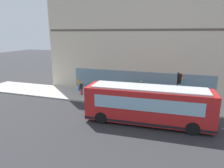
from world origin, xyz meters
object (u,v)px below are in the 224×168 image
object	(u,v)px
pedestrian_near_building_entrance	(79,84)
pedestrian_near_hydrant	(82,88)
fire_hydrant	(207,108)
traffic_light_near_corner	(179,84)
pedestrian_walking_along_curb	(141,87)
pedestrian_by_light_pole	(158,97)
city_bus_nearside	(148,105)

from	to	relation	value
pedestrian_near_building_entrance	pedestrian_near_hydrant	xyz separation A→B (m)	(-1.50, -1.05, -0.01)
fire_hydrant	pedestrian_near_building_entrance	bearing A→B (deg)	79.89
pedestrian_near_building_entrance	traffic_light_near_corner	bearing A→B (deg)	-104.40
traffic_light_near_corner	pedestrian_walking_along_curb	xyz separation A→B (m)	(3.56, 4.07, -1.50)
traffic_light_near_corner	pedestrian_by_light_pole	bearing A→B (deg)	71.63
traffic_light_near_corner	pedestrian_walking_along_curb	world-z (taller)	traffic_light_near_corner
fire_hydrant	pedestrian_by_light_pole	size ratio (longest dim) A/B	0.45
traffic_light_near_corner	city_bus_nearside	bearing A→B (deg)	145.52
fire_hydrant	pedestrian_near_hydrant	size ratio (longest dim) A/B	0.48
pedestrian_walking_along_curb	pedestrian_near_hydrant	size ratio (longest dim) A/B	1.13
pedestrian_walking_along_curb	fire_hydrant	bearing A→B (deg)	-114.77
pedestrian_walking_along_curb	pedestrian_by_light_pole	distance (m)	3.73
city_bus_nearside	fire_hydrant	xyz separation A→B (m)	(3.83, -5.00, -1.04)
pedestrian_near_building_entrance	pedestrian_near_hydrant	bearing A→B (deg)	-144.95
city_bus_nearside	pedestrian_near_hydrant	xyz separation A→B (m)	(4.90, 8.38, -0.53)
pedestrian_near_hydrant	city_bus_nearside	bearing A→B (deg)	-120.30
city_bus_nearside	pedestrian_by_light_pole	xyz separation A→B (m)	(3.98, -0.51, -0.45)
city_bus_nearside	pedestrian_near_hydrant	size ratio (longest dim) A/B	6.56
city_bus_nearside	traffic_light_near_corner	world-z (taller)	traffic_light_near_corner
traffic_light_near_corner	fire_hydrant	bearing A→B (deg)	-80.59
pedestrian_near_building_entrance	pedestrian_by_light_pole	distance (m)	10.24
pedestrian_walking_along_curb	pedestrian_near_hydrant	bearing A→B (deg)	107.13
traffic_light_near_corner	fire_hydrant	xyz separation A→B (m)	(0.44, -2.68, -2.14)
pedestrian_walking_along_curb	pedestrian_near_building_entrance	distance (m)	7.70
pedestrian_near_building_entrance	city_bus_nearside	bearing A→B (deg)	-124.15
fire_hydrant	pedestrian_walking_along_curb	bearing A→B (deg)	65.23
fire_hydrant	pedestrian_near_building_entrance	distance (m)	14.68
pedestrian_near_building_entrance	pedestrian_by_light_pole	size ratio (longest dim) A/B	0.94
fire_hydrant	pedestrian_walking_along_curb	size ratio (longest dim) A/B	0.43
pedestrian_by_light_pole	pedestrian_near_hydrant	bearing A→B (deg)	84.11
pedestrian_near_building_entrance	pedestrian_near_hydrant	world-z (taller)	pedestrian_near_building_entrance
pedestrian_walking_along_curb	pedestrian_near_building_entrance	xyz separation A→B (m)	(-0.54, 7.68, -0.11)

